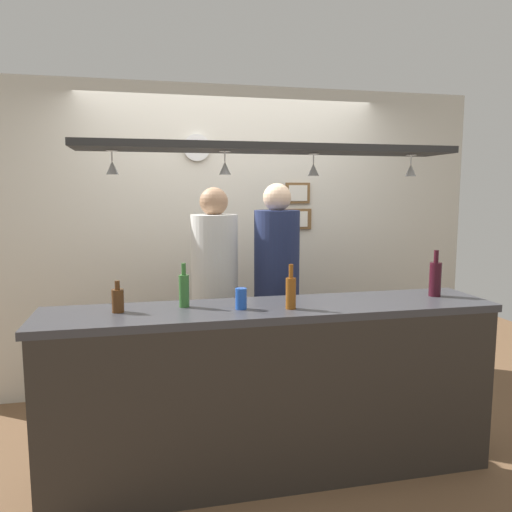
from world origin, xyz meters
name	(u,v)px	position (x,y,z in m)	size (l,w,h in m)	color
ground_plane	(259,443)	(0.00, 0.00, 0.00)	(8.00, 8.00, 0.00)	brown
back_wall	(231,240)	(0.00, 1.10, 1.30)	(4.40, 0.06, 2.60)	silver
bar_counter	(279,370)	(0.00, -0.51, 0.70)	(2.70, 0.55, 1.04)	#38383D
overhead_glass_rack	(271,148)	(0.00, -0.30, 1.96)	(2.20, 0.36, 0.04)	black
hanging_wineglass_far_left	(112,167)	(-0.89, -0.23, 1.85)	(0.07, 0.07, 0.13)	silver
hanging_wineglass_left	(225,167)	(-0.28, -0.32, 1.85)	(0.07, 0.07, 0.13)	silver
hanging_wineglass_center_left	(313,169)	(0.28, -0.25, 1.85)	(0.07, 0.07, 0.13)	silver
hanging_wineglass_center	(411,169)	(0.90, -0.29, 1.85)	(0.07, 0.07, 0.13)	silver
person_left_white_patterned_shirt	(215,282)	(-0.24, 0.42, 1.06)	(0.34, 0.34, 1.75)	#2D334C
person_right_navy_shirt	(277,277)	(0.23, 0.42, 1.08)	(0.34, 0.34, 1.78)	#2D334C
bottle_beer_brown_stubby	(118,300)	(-0.89, -0.31, 1.11)	(0.07, 0.07, 0.18)	#512D14
bottle_wine_dark_red	(435,278)	(1.10, -0.31, 1.16)	(0.08, 0.08, 0.30)	#380F19
bottle_beer_green_import	(184,290)	(-0.51, -0.26, 1.15)	(0.06, 0.06, 0.26)	#336B2D
bottle_beer_amber_tall	(291,292)	(0.08, -0.44, 1.14)	(0.06, 0.06, 0.26)	brown
drink_can	(241,299)	(-0.20, -0.39, 1.10)	(0.07, 0.07, 0.12)	#1E4CB2
picture_frame_lower_pair	(295,219)	(0.56, 1.06, 1.48)	(0.30, 0.02, 0.18)	brown
picture_frame_upper_small	(298,193)	(0.59, 1.06, 1.70)	(0.22, 0.02, 0.18)	brown
wall_clock	(197,148)	(-0.29, 1.05, 2.08)	(0.22, 0.22, 0.03)	white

